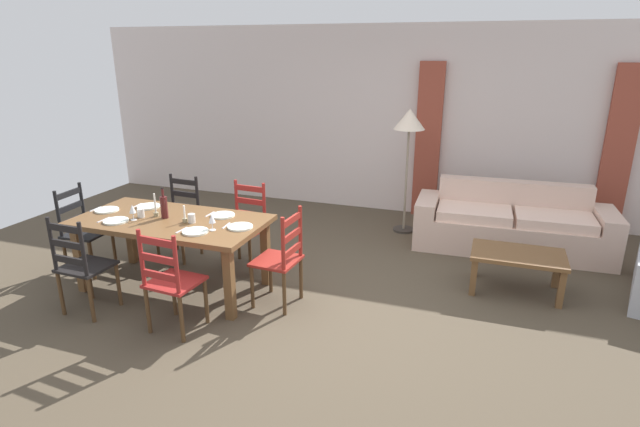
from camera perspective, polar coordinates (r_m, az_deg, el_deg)
The scene contains 33 objects.
ground_plane at distance 4.92m, azimuth -0.77°, elevation -10.55°, with size 9.60×9.60×0.02m, color #4A3F30.
wall_far at distance 7.56m, azimuth 7.94°, elevation 10.45°, with size 9.60×0.16×2.70m, color beige.
curtain_panel_left at distance 7.36m, azimuth 12.20°, elevation 8.04°, with size 0.35×0.08×2.20m, color #964130.
curtain_panel_right at distance 7.46m, azimuth 30.85°, elevation 6.00°, with size 0.35×0.08×2.20m, color #964130.
dining_table at distance 5.22m, azimuth -16.62°, elevation -1.49°, with size 1.90×0.96×0.75m.
dining_chair_near_left at distance 5.07m, azimuth -25.55°, elevation -5.39°, with size 0.43×0.42×0.96m.
dining_chair_near_right at distance 4.48m, azimuth -16.67°, elevation -7.41°, with size 0.45×0.43×0.96m.
dining_chair_far_left at distance 6.09m, azimuth -15.66°, elevation -0.43°, with size 0.44×0.42×0.96m.
dining_chair_far_right at distance 5.65m, azimuth -8.48°, elevation -1.39°, with size 0.45×0.43×0.96m.
dining_chair_head_west at distance 6.04m, azimuth -25.43°, elevation -1.71°, with size 0.42×0.44×0.96m.
dining_chair_head_east at distance 4.75m, azimuth -4.43°, elevation -5.14°, with size 0.43×0.45×0.96m.
dinner_plate_near_left at distance 5.28m, azimuth -22.25°, elevation -0.78°, with size 0.24×0.24×0.02m, color white.
fork_near_left at distance 5.38m, azimuth -23.45°, elevation -0.66°, with size 0.02×0.17×0.01m, color silver.
dinner_plate_near_right at distance 4.75m, azimuth -14.03°, elevation -2.00°, with size 0.24×0.24×0.02m, color white.
fork_near_right at distance 4.83m, azimuth -15.51°, elevation -1.85°, with size 0.02×0.17×0.01m, color silver.
dinner_plate_far_left at distance 5.64m, azimuth -18.97°, elevation 0.78°, with size 0.24×0.24×0.02m, color white.
fork_far_left at distance 5.73m, azimuth -20.15°, elevation 0.86°, with size 0.02×0.17×0.01m, color silver.
dinner_plate_far_right at distance 5.15m, azimuth -11.03°, elevation -0.19°, with size 0.24×0.24×0.02m, color white.
fork_far_right at distance 5.22m, azimuth -12.45°, elevation -0.08°, with size 0.02×0.17×0.01m, color silver.
dinner_plate_head_west at distance 5.67m, azimuth -23.14°, elevation 0.37°, with size 0.24×0.24×0.02m, color white.
fork_head_west at distance 5.77m, azimuth -24.24°, elevation 0.46°, with size 0.02×0.17×0.01m, color silver.
dinner_plate_head_east at distance 4.78m, azimuth -9.09°, elevation -1.51°, with size 0.24×0.24×0.02m, color white.
fork_head_east at distance 4.86m, azimuth -10.65°, elevation -1.37°, with size 0.02×0.17×0.01m, color silver.
wine_bottle at distance 5.20m, azimuth -17.37°, elevation 0.75°, with size 0.07×0.07×0.32m.
wine_glass_near_left at distance 5.23m, azimuth -20.61°, elevation 0.43°, with size 0.06×0.06×0.16m.
wine_glass_near_right at distance 4.73m, azimuth -12.23°, elevation -0.62°, with size 0.06×0.06×0.16m.
coffee_cup_primary at distance 5.00m, azimuth -14.43°, elevation -0.54°, with size 0.07×0.07×0.09m, color silver.
coffee_cup_secondary at distance 5.31m, azimuth -19.76°, elevation 0.04°, with size 0.07×0.07×0.09m, color silver.
candle_tall at distance 5.29m, azimuth -18.23°, elevation 0.39°, with size 0.05×0.05×0.24m.
candle_short at distance 5.03m, azimuth -15.16°, elevation -0.49°, with size 0.05×0.05×0.17m.
couch at distance 6.57m, azimuth 20.96°, elevation -1.31°, with size 2.31×0.88×0.80m.
coffee_table at distance 5.41m, azimuth 21.62°, elevation -4.83°, with size 0.90×0.56×0.42m.
standing_lamp at distance 6.57m, azimuth 10.14°, elevation 9.70°, with size 0.40×0.40×1.64m.
Camera 1 is at (1.49, -4.04, 2.36)m, focal length 28.05 mm.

